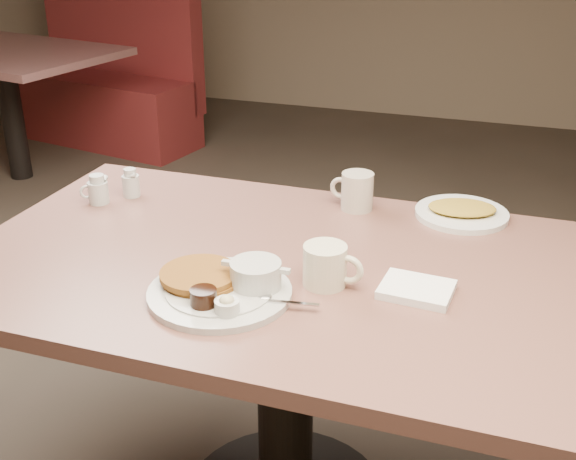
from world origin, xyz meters
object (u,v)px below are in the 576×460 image
(coffee_mug_near, at_px, (327,265))
(creamer_right, at_px, (131,184))
(coffee_mug_far, at_px, (356,191))
(diner_table, at_px, (285,325))
(main_plate, at_px, (224,285))
(hash_plate, at_px, (462,212))
(creamer_left, at_px, (98,190))
(booth_back_left, at_px, (102,83))

(coffee_mug_near, distance_m, creamer_right, 0.72)
(coffee_mug_far, bearing_deg, diner_table, -102.36)
(coffee_mug_near, bearing_deg, diner_table, 148.11)
(main_plate, distance_m, hash_plate, 0.71)
(diner_table, relative_size, main_plate, 4.04)
(diner_table, distance_m, hash_plate, 0.56)
(creamer_left, bearing_deg, coffee_mug_near, -18.65)
(main_plate, height_order, booth_back_left, booth_back_left)
(coffee_mug_far, height_order, hash_plate, coffee_mug_far)
(creamer_left, height_order, creamer_right, same)
(diner_table, bearing_deg, hash_plate, 48.02)
(diner_table, distance_m, creamer_right, 0.62)
(coffee_mug_far, height_order, creamer_right, coffee_mug_far)
(creamer_right, bearing_deg, booth_back_left, 124.35)
(creamer_left, relative_size, booth_back_left, 0.05)
(main_plate, height_order, creamer_right, creamer_right)
(coffee_mug_far, bearing_deg, creamer_left, -164.52)
(diner_table, bearing_deg, booth_back_left, 129.46)
(coffee_mug_near, distance_m, hash_plate, 0.52)
(diner_table, relative_size, coffee_mug_far, 11.86)
(coffee_mug_far, xyz_separation_m, hash_plate, (0.27, 0.04, -0.04))
(diner_table, height_order, main_plate, main_plate)
(coffee_mug_near, relative_size, booth_back_left, 0.08)
(coffee_mug_far, distance_m, creamer_right, 0.62)
(coffee_mug_near, distance_m, creamer_left, 0.75)
(creamer_left, bearing_deg, creamer_right, 50.67)
(hash_plate, distance_m, booth_back_left, 3.41)
(diner_table, distance_m, coffee_mug_far, 0.42)
(main_plate, bearing_deg, hash_plate, 53.67)
(creamer_left, xyz_separation_m, creamer_right, (0.06, 0.07, 0.00))
(coffee_mug_near, height_order, coffee_mug_far, coffee_mug_far)
(coffee_mug_far, distance_m, creamer_left, 0.70)
(hash_plate, bearing_deg, creamer_right, -170.32)
(coffee_mug_near, relative_size, creamer_right, 1.69)
(main_plate, distance_m, creamer_left, 0.63)
(hash_plate, bearing_deg, coffee_mug_far, -172.14)
(hash_plate, bearing_deg, creamer_left, -166.68)
(diner_table, height_order, coffee_mug_far, coffee_mug_far)
(diner_table, distance_m, creamer_left, 0.65)
(creamer_left, distance_m, booth_back_left, 2.97)
(diner_table, relative_size, coffee_mug_near, 11.07)
(main_plate, bearing_deg, coffee_mug_near, 30.24)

